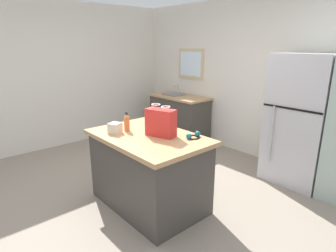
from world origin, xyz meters
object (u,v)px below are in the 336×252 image
(ear_defenders, at_px, (193,136))
(small_box, at_px, (115,128))
(refrigerator, at_px, (301,120))
(shopping_bag, at_px, (161,122))
(kitchen_island, at_px, (149,170))
(bottle, at_px, (127,123))

(ear_defenders, bearing_deg, small_box, -141.74)
(refrigerator, height_order, ear_defenders, refrigerator)
(refrigerator, distance_m, ear_defenders, 1.71)
(small_box, bearing_deg, shopping_bag, 38.14)
(refrigerator, xyz_separation_m, shopping_bag, (-0.75, -1.87, 0.16))
(kitchen_island, relative_size, small_box, 10.72)
(kitchen_island, relative_size, refrigerator, 0.78)
(shopping_bag, distance_m, bottle, 0.46)
(refrigerator, bearing_deg, kitchen_island, -113.88)
(shopping_bag, relative_size, small_box, 2.81)
(refrigerator, relative_size, shopping_bag, 4.88)
(shopping_bag, height_order, bottle, shopping_bag)
(refrigerator, relative_size, ear_defenders, 8.89)
(refrigerator, distance_m, small_box, 2.50)
(kitchen_island, distance_m, ear_defenders, 0.69)
(shopping_bag, xyz_separation_m, small_box, (-0.43, -0.34, -0.10))
(kitchen_island, distance_m, shopping_bag, 0.62)
(small_box, relative_size, ear_defenders, 0.65)
(kitchen_island, relative_size, ear_defenders, 6.96)
(shopping_bag, bearing_deg, ear_defenders, 38.44)
(refrigerator, height_order, bottle, refrigerator)
(ear_defenders, bearing_deg, bottle, -149.79)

